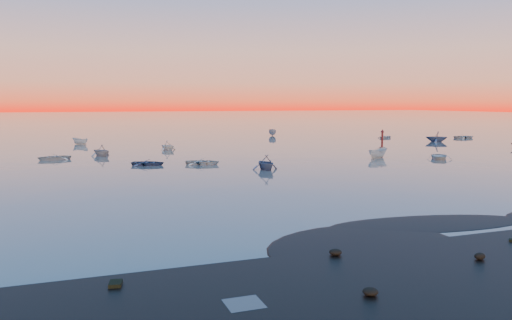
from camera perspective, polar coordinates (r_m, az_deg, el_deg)
name	(u,v)px	position (r m, az deg, el deg)	size (l,w,h in m)	color
ground	(164,133)	(127.46, -10.42, 3.03)	(600.00, 600.00, 0.00)	#6D655B
mud_lobes	(441,228)	(33.21, 20.36, -7.27)	(140.00, 6.00, 0.07)	black
moored_fleet	(213,150)	(81.62, -4.90, 1.15)	(124.00, 58.00, 1.20)	silver
boat_near_left	(203,164)	(62.73, -6.11, -0.51)	(4.24, 1.77, 1.06)	silver
boat_near_center	(378,158)	(71.82, 13.74, 0.24)	(3.96, 1.68, 1.37)	silver
boat_near_right	(266,170)	(57.65, 1.14, -1.10)	(3.77, 1.69, 1.32)	#394A6E
channel_marker	(382,141)	(86.44, 14.22, 2.16)	(0.95, 0.95, 3.37)	#450E0F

